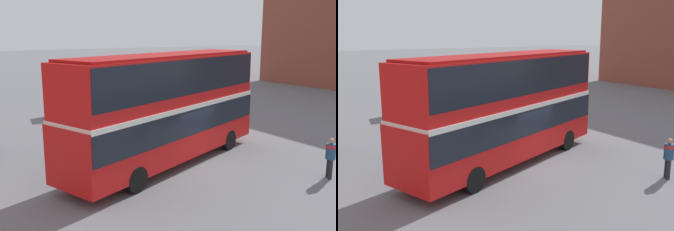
# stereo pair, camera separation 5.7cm
# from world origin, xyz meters

# --- Properties ---
(ground_plane) EXTENTS (240.00, 240.00, 0.00)m
(ground_plane) POSITION_xyz_m (0.00, 0.00, 0.00)
(ground_plane) COLOR slate
(double_decker_bus) EXTENTS (11.25, 5.88, 4.86)m
(double_decker_bus) POSITION_xyz_m (-0.93, 0.91, 2.78)
(double_decker_bus) COLOR red
(double_decker_bus) RESTS_ON ground_plane
(pedestrian_foreground) EXTENTS (0.57, 0.57, 1.66)m
(pedestrian_foreground) POSITION_xyz_m (3.47, -4.20, 1.02)
(pedestrian_foreground) COLOR #232328
(pedestrian_foreground) RESTS_ON ground_plane
(parked_car_kerb_far) EXTENTS (4.65, 2.50, 1.65)m
(parked_car_kerb_far) POSITION_xyz_m (-0.33, 12.77, 0.83)
(parked_car_kerb_far) COLOR silver
(parked_car_kerb_far) RESTS_ON ground_plane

